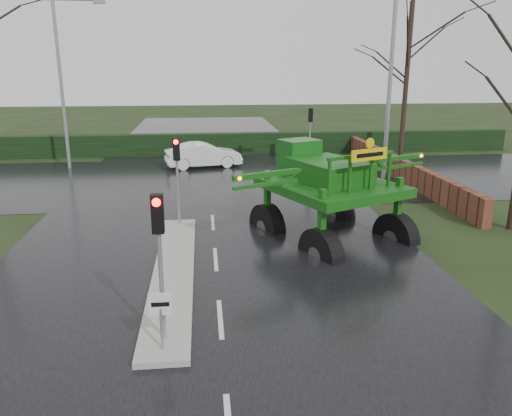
{
  "coord_description": "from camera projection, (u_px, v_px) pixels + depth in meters",
  "views": [
    {
      "loc": [
        -0.3,
        -11.24,
        6.11
      ],
      "look_at": [
        1.22,
        3.03,
        2.0
      ],
      "focal_mm": 35.0,
      "sensor_mm": 36.0,
      "label": 1
    }
  ],
  "objects": [
    {
      "name": "road_main",
      "position": [
        212.0,
        209.0,
        22.02
      ],
      "size": [
        14.0,
        80.0,
        0.02
      ],
      "primitive_type": "cube",
      "color": "black",
      "rests_on": "ground"
    },
    {
      "name": "median_island",
      "position": [
        174.0,
        271.0,
        15.17
      ],
      "size": [
        1.2,
        10.0,
        0.16
      ],
      "primitive_type": "cube",
      "color": "gray",
      "rests_on": "ground"
    },
    {
      "name": "road_cross",
      "position": [
        209.0,
        179.0,
        27.75
      ],
      "size": [
        80.0,
        12.0,
        0.02
      ],
      "primitive_type": "cube",
      "color": "black",
      "rests_on": "ground"
    },
    {
      "name": "crop_sprayer",
      "position": [
        319.0,
        188.0,
        16.2
      ],
      "size": [
        7.89,
        6.48,
        4.79
      ],
      "rotation": [
        0.0,
        0.0,
        0.42
      ],
      "color": "black",
      "rests_on": "ground"
    },
    {
      "name": "white_sedan",
      "position": [
        204.0,
        167.0,
        31.0
      ],
      "size": [
        4.86,
        2.49,
        1.53
      ],
      "primitive_type": "imported",
      "rotation": [
        0.0,
        0.0,
        1.77
      ],
      "color": "white",
      "rests_on": "ground"
    },
    {
      "name": "brick_wall",
      "position": [
        392.0,
        165.0,
        28.66
      ],
      "size": [
        0.4,
        20.0,
        1.2
      ],
      "primitive_type": "cube",
      "color": "#592D1E",
      "rests_on": "ground"
    },
    {
      "name": "tree_right_far",
      "position": [
        408.0,
        59.0,
        32.07
      ],
      "size": [
        7.0,
        7.0,
        12.05
      ],
      "color": "black",
      "rests_on": "ground"
    },
    {
      "name": "traffic_signal_near",
      "position": [
        159.0,
        237.0,
        10.65
      ],
      "size": [
        0.26,
        0.33,
        3.52
      ],
      "color": "gray",
      "rests_on": "ground"
    },
    {
      "name": "traffic_signal_mid",
      "position": [
        177.0,
        162.0,
        18.77
      ],
      "size": [
        0.26,
        0.33,
        3.52
      ],
      "color": "gray",
      "rests_on": "ground"
    },
    {
      "name": "street_light_right",
      "position": [
        385.0,
        68.0,
        23.12
      ],
      "size": [
        3.85,
        0.3,
        10.0
      ],
      "color": "gray",
      "rests_on": "ground"
    },
    {
      "name": "traffic_signal_far",
      "position": [
        310.0,
        123.0,
        31.53
      ],
      "size": [
        0.26,
        0.33,
        3.52
      ],
      "rotation": [
        0.0,
        0.0,
        3.14
      ],
      "color": "gray",
      "rests_on": "ground"
    },
    {
      "name": "street_light_left_far",
      "position": [
        65.0,
        67.0,
        29.09
      ],
      "size": [
        3.85,
        0.3,
        10.0
      ],
      "color": "gray",
      "rests_on": "ground"
    },
    {
      "name": "keep_left_sign",
      "position": [
        161.0,
        312.0,
        10.6
      ],
      "size": [
        0.5,
        0.07,
        1.35
      ],
      "color": "gray",
      "rests_on": "ground"
    },
    {
      "name": "ground",
      "position": [
        220.0,
        319.0,
        12.46
      ],
      "size": [
        140.0,
        140.0,
        0.0
      ],
      "primitive_type": "plane",
      "color": "black",
      "rests_on": "ground"
    },
    {
      "name": "hedge_row",
      "position": [
        207.0,
        144.0,
        35.19
      ],
      "size": [
        44.0,
        0.9,
        1.5
      ],
      "primitive_type": "cube",
      "color": "black",
      "rests_on": "ground"
    }
  ]
}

